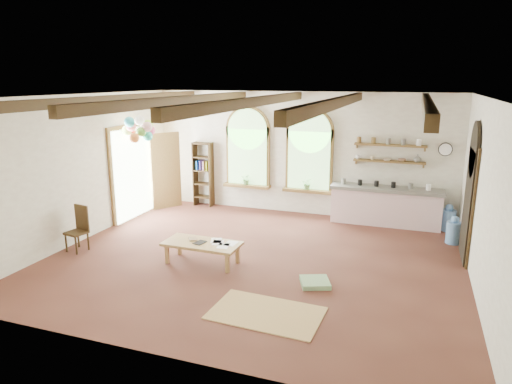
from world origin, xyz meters
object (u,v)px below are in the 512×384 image
at_px(kitchen_counter, 385,206).
at_px(side_chair, 78,238).
at_px(coffee_table, 202,245).
at_px(balloon_cluster, 139,129).

xyz_separation_m(kitchen_counter, side_chair, (-5.95, -3.97, -0.20)).
bearing_deg(coffee_table, balloon_cluster, 143.18).
bearing_deg(balloon_cluster, coffee_table, -36.82).
bearing_deg(side_chair, kitchen_counter, 33.76).
bearing_deg(kitchen_counter, side_chair, -146.24).
height_order(kitchen_counter, coffee_table, kitchen_counter).
xyz_separation_m(kitchen_counter, balloon_cluster, (-5.71, -1.84, 1.86)).
distance_m(kitchen_counter, balloon_cluster, 6.28).
bearing_deg(coffee_table, side_chair, -174.86).
bearing_deg(coffee_table, kitchen_counter, 49.46).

